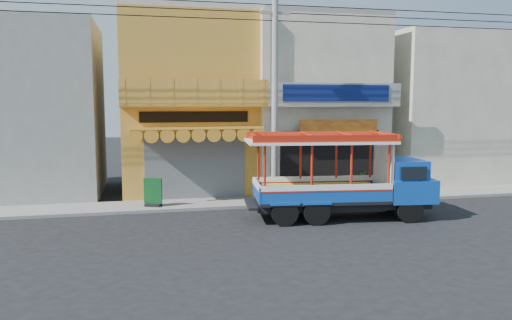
{
  "coord_description": "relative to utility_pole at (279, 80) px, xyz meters",
  "views": [
    {
      "loc": [
        -6.11,
        -15.85,
        4.19
      ],
      "look_at": [
        -1.94,
        2.5,
        1.97
      ],
      "focal_mm": 35.0,
      "sensor_mm": 36.0,
      "label": 1
    }
  ],
  "objects": [
    {
      "name": "ground",
      "position": [
        0.85,
        -3.3,
        -5.03
      ],
      "size": [
        90.0,
        90.0,
        0.0
      ],
      "primitive_type": "plane",
      "color": "black",
      "rests_on": "ground"
    },
    {
      "name": "sidewalk",
      "position": [
        0.85,
        0.7,
        -4.97
      ],
      "size": [
        30.0,
        2.0,
        0.12
      ],
      "primitive_type": "cube",
      "color": "slate",
      "rests_on": "ground"
    },
    {
      "name": "shophouse_left",
      "position": [
        -3.15,
        4.66,
        -0.92
      ],
      "size": [
        6.0,
        7.5,
        8.24
      ],
      "color": "gold",
      "rests_on": "ground"
    },
    {
      "name": "shophouse_right",
      "position": [
        2.85,
        4.66,
        -0.93
      ],
      "size": [
        6.0,
        6.75,
        8.24
      ],
      "color": "#B4A993",
      "rests_on": "ground"
    },
    {
      "name": "party_pilaster",
      "position": [
        -0.15,
        1.55,
        -1.03
      ],
      "size": [
        0.35,
        0.3,
        8.0
      ],
      "primitive_type": "cube",
      "color": "#B4A993",
      "rests_on": "ground"
    },
    {
      "name": "filler_building_left",
      "position": [
        -10.15,
        4.7,
        -1.23
      ],
      "size": [
        6.0,
        6.0,
        7.6
      ],
      "primitive_type": "cube",
      "color": "gray",
      "rests_on": "ground"
    },
    {
      "name": "filler_building_right",
      "position": [
        9.85,
        4.7,
        -1.23
      ],
      "size": [
        6.0,
        6.0,
        7.6
      ],
      "primitive_type": "cube",
      "color": "#B4A993",
      "rests_on": "ground"
    },
    {
      "name": "utility_pole",
      "position": [
        0.0,
        0.0,
        0.0
      ],
      "size": [
        28.0,
        0.26,
        9.0
      ],
      "color": "gray",
      "rests_on": "ground"
    },
    {
      "name": "songthaew_truck",
      "position": [
        2.06,
        -2.73,
        -3.55
      ],
      "size": [
        6.8,
        2.86,
        3.08
      ],
      "color": "black",
      "rests_on": "ground"
    },
    {
      "name": "green_sign",
      "position": [
        -4.94,
        0.36,
        -4.45
      ],
      "size": [
        0.7,
        0.54,
        1.11
      ],
      "color": "black",
      "rests_on": "sidewalk"
    },
    {
      "name": "potted_plant_b",
      "position": [
        4.66,
        0.34,
        -4.34
      ],
      "size": [
        0.77,
        0.8,
        1.14
      ],
      "primitive_type": "imported",
      "rotation": [
        0.0,
        0.0,
        2.17
      ],
      "color": "#1B5618",
      "rests_on": "sidewalk"
    },
    {
      "name": "potted_plant_c",
      "position": [
        4.19,
        1.16,
        -4.42
      ],
      "size": [
        0.78,
        0.78,
        0.98
      ],
      "primitive_type": "imported",
      "rotation": [
        0.0,
        0.0,
        3.96
      ],
      "color": "#1B5618",
      "rests_on": "sidewalk"
    }
  ]
}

